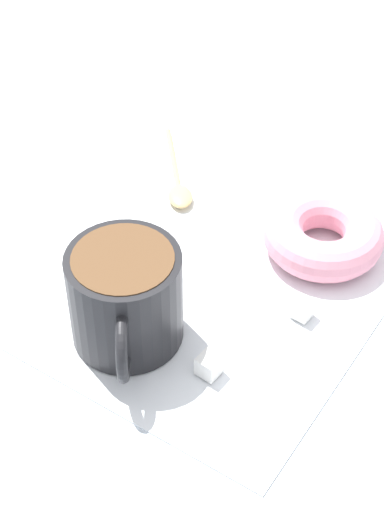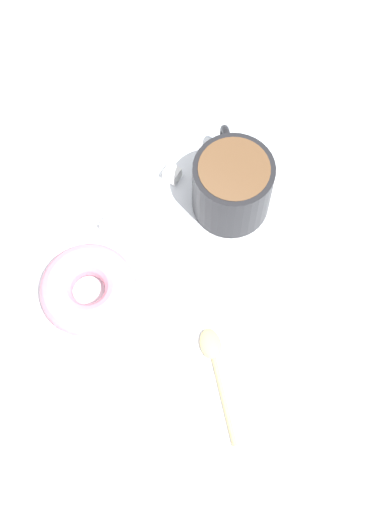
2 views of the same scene
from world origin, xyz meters
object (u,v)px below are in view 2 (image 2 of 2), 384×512
(sugar_cube, at_px, (172,174))
(donut, at_px, (89,290))
(coffee_cup, at_px, (232,185))
(sugar_cube_extra, at_px, (109,226))
(spoon, at_px, (214,360))

(sugar_cube, bearing_deg, donut, -88.74)
(coffee_cup, relative_size, sugar_cube, 6.34)
(donut, distance_m, sugar_cube_extra, 0.09)
(spoon, relative_size, sugar_cube, 5.90)
(spoon, bearing_deg, sugar_cube_extra, 159.69)
(coffee_cup, distance_m, sugar_cube, 0.09)
(spoon, bearing_deg, donut, -176.26)
(donut, xyz_separation_m, sugar_cube, (-0.00, 0.18, -0.01))
(donut, relative_size, spoon, 1.07)
(coffee_cup, distance_m, spoon, 0.20)
(spoon, distance_m, sugar_cube, 0.24)
(coffee_cup, height_order, sugar_cube_extra, coffee_cup)
(coffee_cup, height_order, donut, coffee_cup)
(coffee_cup, bearing_deg, sugar_cube_extra, -134.13)
(donut, height_order, spoon, donut)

